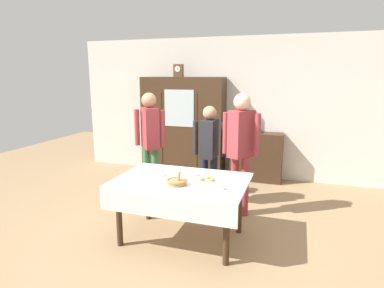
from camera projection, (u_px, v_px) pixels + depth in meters
ground_plane at (187, 231)px, 4.20m from camera, size 12.00×12.00×0.00m
back_wall at (231, 108)px, 6.38m from camera, size 6.40×0.10×2.70m
dining_table at (180, 189)px, 3.84m from camera, size 1.56×1.05×0.76m
wall_cabinet at (183, 127)px, 6.46m from camera, size 1.64×0.46×1.95m
mantel_clock at (178, 71)px, 6.26m from camera, size 0.18×0.11×0.24m
bookshelf_low at (256, 157)px, 6.17m from camera, size 0.97×0.35×0.92m
book_stack at (257, 131)px, 6.06m from camera, size 0.17×0.19×0.06m
tea_cup_back_edge at (221, 187)px, 3.50m from camera, size 0.13×0.13×0.06m
tea_cup_front_edge at (195, 174)px, 3.99m from camera, size 0.13×0.13×0.06m
tea_cup_near_left at (163, 175)px, 3.95m from camera, size 0.13×0.13×0.06m
bread_basket at (177, 182)px, 3.66m from camera, size 0.24×0.24×0.16m
pastry_plate at (207, 180)px, 3.78m from camera, size 0.28×0.28×0.05m
spoon_far_right at (216, 195)px, 3.34m from camera, size 0.12×0.02×0.01m
spoon_mid_left at (155, 173)px, 4.11m from camera, size 0.12×0.02×0.01m
person_beside_shelf at (241, 142)px, 4.48m from camera, size 0.52×0.41×1.74m
person_behind_table_right at (150, 135)px, 5.09m from camera, size 0.52×0.40×1.72m
person_by_cabinet at (209, 146)px, 4.89m from camera, size 0.52×0.36×1.54m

